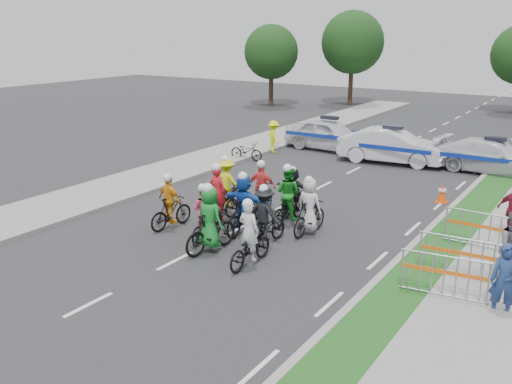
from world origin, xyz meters
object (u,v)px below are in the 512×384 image
Objects in this scene: parked_bike at (246,151)px; rider_4 at (265,221)px; rider_8 at (288,202)px; barrier_1 at (459,259)px; rider_7 at (309,212)px; police_car_2 at (494,157)px; spectator_0 at (505,281)px; tree_0 at (271,52)px; barrier_2 at (480,231)px; rider_9 at (262,194)px; rider_10 at (227,189)px; barrier_0 at (444,278)px; rider_6 at (219,203)px; police_car_0 at (329,135)px; rider_1 at (210,225)px; rider_0 at (250,243)px; cone_0 at (442,193)px; rider_11 at (293,194)px; tree_3 at (352,42)px; rider_5 at (244,208)px; rider_3 at (170,207)px; police_car_1 at (392,146)px; marshal_hiviz at (274,137)px; rider_2 at (205,219)px.

rider_4 is at bearing -146.43° from parked_bike.
rider_8 reaches higher than barrier_1.
rider_7 is 11.45m from police_car_2.
spectator_0 is 34.58m from tree_0.
police_car_2 is 2.45× the size of barrier_1.
rider_4 reaches higher than barrier_2.
rider_10 reaches higher than rider_9.
rider_4 reaches higher than barrier_0.
rider_6 is 13.15m from police_car_2.
parked_bike is at bearing 140.98° from barrier_0.
rider_8 reaches higher than rider_10.
rider_9 is at bearing -174.52° from barrier_2.
rider_8 is at bearing -57.57° from tree_0.
police_car_0 is (-2.00, 12.21, 0.13)m from rider_6.
rider_7 reaches higher than police_car_2.
barrier_1 is at bearing -154.88° from rider_1.
rider_10 is at bearing -47.15° from rider_0.
spectator_0 is (2.76, -13.30, 0.13)m from police_car_2.
rider_6 is 8.21m from cone_0.
rider_1 is 1.19× the size of rider_11.
rider_4 is 0.25× the size of tree_3.
rider_10 is 0.99× the size of barrier_2.
rider_6 reaches higher than rider_5.
barrier_0 reaches higher than parked_bike.
barrier_1 is (7.55, -0.23, -0.10)m from rider_6.
rider_10 reaches higher than rider_3.
police_car_1 is 20.49m from tree_0.
tree_3 reaches higher than spectator_0.
barrier_2 is (0.00, 3.68, 0.00)m from barrier_0.
cone_0 is at bearing -107.58° from rider_0.
rider_7 is (1.66, 2.75, -0.06)m from rider_1.
rider_0 is 1.17× the size of marshal_hiviz.
barrier_2 is at bearing 174.36° from rider_9.
rider_11 is at bearing -41.85° from rider_7.
cone_0 is at bearing -163.14° from marshal_hiviz.
rider_0 is 31.62m from tree_0.
rider_8 is 0.32× the size of tree_0.
tree_3 is at bearing -81.81° from rider_10.
rider_5 is at bearing 165.20° from rider_6.
rider_4 is 1.09× the size of rider_11.
police_car_0 is at bearing 133.34° from barrier_2.
rider_1 is 1.03× the size of rider_5.
rider_10 reaches higher than rider_7.
rider_3 is at bearing 40.74° from rider_8.
rider_3 is at bearing 145.00° from marshal_hiviz.
marshal_hiviz is 19.54m from tree_3.
rider_7 is at bearing 149.19° from rider_9.
rider_0 reaches higher than barrier_2.
rider_2 is at bearing 63.39° from rider_8.
marshal_hiviz is (-6.32, 10.99, 0.09)m from rider_4.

